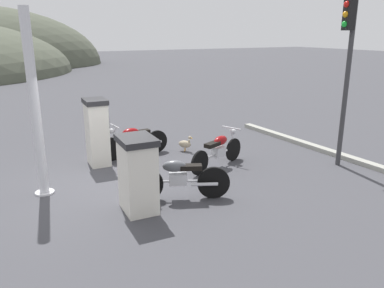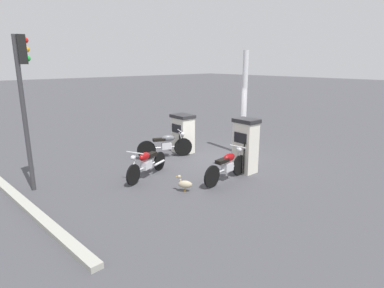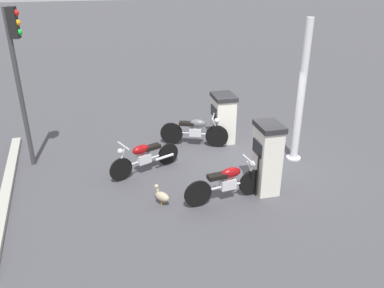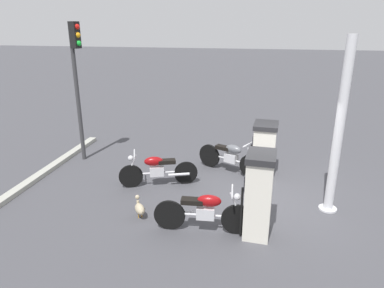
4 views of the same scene
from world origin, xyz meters
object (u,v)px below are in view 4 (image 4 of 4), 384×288
(motorcycle_far_pump, at_px, (205,211))
(motorcycle_extra, at_px, (157,169))
(roadside_traffic_light, at_px, (77,70))
(fuel_pump_near, at_px, (264,149))
(fuel_pump_far, at_px, (259,194))
(wandering_duck, at_px, (140,208))
(motorcycle_near_pump, at_px, (230,157))
(canopy_support_pole, at_px, (339,132))

(motorcycle_far_pump, height_order, motorcycle_extra, motorcycle_far_pump)
(motorcycle_far_pump, relative_size, roadside_traffic_light, 0.49)
(fuel_pump_near, height_order, fuel_pump_far, fuel_pump_far)
(wandering_duck, xyz_separation_m, roadside_traffic_light, (2.95, -2.88, 2.54))
(fuel_pump_far, height_order, motorcycle_near_pump, fuel_pump_far)
(motorcycle_near_pump, xyz_separation_m, canopy_support_pole, (-2.45, 1.58, 1.36))
(fuel_pump_far, height_order, canopy_support_pole, canopy_support_pole)
(motorcycle_extra, distance_m, canopy_support_pole, 4.40)
(motorcycle_extra, height_order, roadside_traffic_light, roadside_traffic_light)
(fuel_pump_near, height_order, motorcycle_far_pump, fuel_pump_near)
(motorcycle_extra, bearing_deg, fuel_pump_near, -151.66)
(fuel_pump_near, xyz_separation_m, motorcycle_far_pump, (1.03, 3.23, -0.28))
(wandering_duck, bearing_deg, fuel_pump_near, -129.50)
(motorcycle_near_pump, bearing_deg, canopy_support_pole, 147.12)
(motorcycle_near_pump, distance_m, motorcycle_far_pump, 3.11)
(fuel_pump_near, relative_size, wandering_duck, 3.14)
(fuel_pump_near, distance_m, motorcycle_extra, 3.02)
(motorcycle_near_pump, bearing_deg, motorcycle_far_pump, 87.97)
(roadside_traffic_light, xyz_separation_m, canopy_support_pole, (-6.98, 1.55, -0.94))
(motorcycle_far_pump, distance_m, roadside_traffic_light, 5.85)
(motorcycle_near_pump, height_order, motorcycle_extra, motorcycle_near_pump)
(fuel_pump_far, distance_m, roadside_traffic_light, 6.46)
(roadside_traffic_light, bearing_deg, motorcycle_extra, 155.65)
(fuel_pump_far, height_order, wandering_duck, fuel_pump_far)
(motorcycle_near_pump, height_order, canopy_support_pole, canopy_support_pole)
(fuel_pump_near, relative_size, motorcycle_far_pump, 0.74)
(motorcycle_near_pump, distance_m, canopy_support_pole, 3.22)
(fuel_pump_far, bearing_deg, motorcycle_extra, -31.72)
(fuel_pump_near, distance_m, wandering_duck, 3.97)
(fuel_pump_far, distance_m, motorcycle_far_pump, 1.11)
(motorcycle_near_pump, relative_size, roadside_traffic_light, 0.47)
(fuel_pump_near, relative_size, motorcycle_extra, 0.77)
(canopy_support_pole, bearing_deg, fuel_pump_near, -48.04)
(motorcycle_far_pump, xyz_separation_m, motorcycle_extra, (1.62, -1.80, -0.00))
(canopy_support_pole, bearing_deg, motorcycle_far_pump, 30.81)
(wandering_duck, bearing_deg, motorcycle_far_pump, 172.46)
(motorcycle_far_pump, xyz_separation_m, wandering_duck, (1.47, -0.19, -0.25))
(motorcycle_near_pump, height_order, motorcycle_far_pump, motorcycle_near_pump)
(motorcycle_near_pump, bearing_deg, fuel_pump_near, -172.53)
(fuel_pump_far, distance_m, canopy_support_pole, 2.26)
(fuel_pump_near, height_order, motorcycle_near_pump, fuel_pump_near)
(motorcycle_extra, relative_size, roadside_traffic_light, 0.47)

